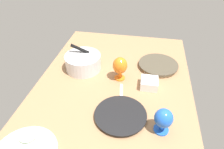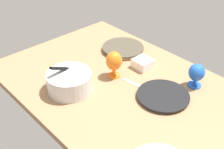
{
  "view_description": "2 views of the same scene",
  "coord_description": "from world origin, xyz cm",
  "px_view_note": "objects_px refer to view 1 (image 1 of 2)",
  "views": [
    {
      "loc": [
        -97.59,
        -17.91,
        88.26
      ],
      "look_at": [
        9.11,
        1.67,
        5.29
      ],
      "focal_mm": 32.25,
      "sensor_mm": 36.0,
      "label": 1
    },
    {
      "loc": [
        -97.16,
        99.29,
        103.92
      ],
      "look_at": [
        8.82,
        1.81,
        5.29
      ],
      "focal_mm": 47.02,
      "sensor_mm": 36.0,
      "label": 2
    }
  ],
  "objects_px": {
    "square_bowl_white": "(149,83)",
    "hurricane_glass_blue": "(163,119)",
    "mixing_bowl": "(83,62)",
    "hurricane_glass_orange": "(120,66)",
    "dinner_plate_left": "(121,115)",
    "dinner_plate_right": "(158,65)"
  },
  "relations": [
    {
      "from": "dinner_plate_right",
      "to": "hurricane_glass_blue",
      "type": "xyz_separation_m",
      "value": [
        -0.59,
        -0.02,
        0.07
      ]
    },
    {
      "from": "dinner_plate_left",
      "to": "dinner_plate_right",
      "type": "height_order",
      "value": "dinner_plate_right"
    },
    {
      "from": "dinner_plate_left",
      "to": "hurricane_glass_orange",
      "type": "height_order",
      "value": "hurricane_glass_orange"
    },
    {
      "from": "dinner_plate_left",
      "to": "mixing_bowl",
      "type": "xyz_separation_m",
      "value": [
        0.41,
        0.34,
        0.05
      ]
    },
    {
      "from": "mixing_bowl",
      "to": "hurricane_glass_orange",
      "type": "relative_size",
      "value": 1.53
    },
    {
      "from": "hurricane_glass_blue",
      "to": "square_bowl_white",
      "type": "bearing_deg",
      "value": 12.54
    },
    {
      "from": "mixing_bowl",
      "to": "hurricane_glass_orange",
      "type": "height_order",
      "value": "mixing_bowl"
    },
    {
      "from": "hurricane_glass_blue",
      "to": "square_bowl_white",
      "type": "distance_m",
      "value": 0.36
    },
    {
      "from": "dinner_plate_right",
      "to": "dinner_plate_left",
      "type": "bearing_deg",
      "value": 158.67
    },
    {
      "from": "square_bowl_white",
      "to": "hurricane_glass_blue",
      "type": "bearing_deg",
      "value": -167.46
    },
    {
      "from": "dinner_plate_left",
      "to": "square_bowl_white",
      "type": "relative_size",
      "value": 2.67
    },
    {
      "from": "dinner_plate_left",
      "to": "hurricane_glass_blue",
      "type": "relative_size",
      "value": 2.0
    },
    {
      "from": "square_bowl_white",
      "to": "dinner_plate_left",
      "type": "bearing_deg",
      "value": 152.94
    },
    {
      "from": "hurricane_glass_blue",
      "to": "square_bowl_white",
      "type": "relative_size",
      "value": 1.34
    },
    {
      "from": "dinner_plate_left",
      "to": "square_bowl_white",
      "type": "height_order",
      "value": "square_bowl_white"
    },
    {
      "from": "dinner_plate_left",
      "to": "square_bowl_white",
      "type": "bearing_deg",
      "value": -27.06
    },
    {
      "from": "hurricane_glass_orange",
      "to": "square_bowl_white",
      "type": "distance_m",
      "value": 0.22
    },
    {
      "from": "dinner_plate_right",
      "to": "hurricane_glass_blue",
      "type": "distance_m",
      "value": 0.59
    },
    {
      "from": "dinner_plate_right",
      "to": "square_bowl_white",
      "type": "height_order",
      "value": "square_bowl_white"
    },
    {
      "from": "hurricane_glass_blue",
      "to": "square_bowl_white",
      "type": "xyz_separation_m",
      "value": [
        0.34,
        0.08,
        -0.06
      ]
    },
    {
      "from": "dinner_plate_left",
      "to": "mixing_bowl",
      "type": "bearing_deg",
      "value": 39.5
    },
    {
      "from": "dinner_plate_left",
      "to": "hurricane_glass_blue",
      "type": "distance_m",
      "value": 0.24
    }
  ]
}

